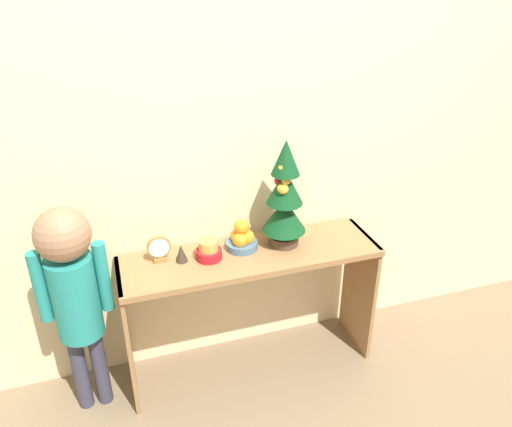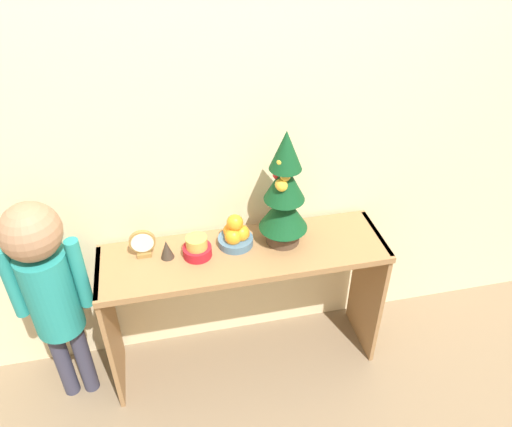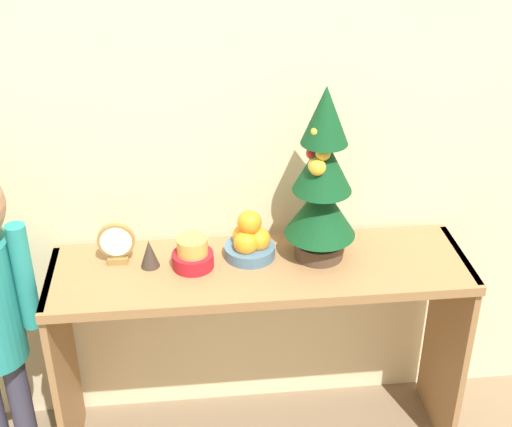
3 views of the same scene
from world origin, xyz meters
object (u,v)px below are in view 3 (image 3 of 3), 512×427
at_px(singing_bowl, 193,255).
at_px(figurine, 149,253).
at_px(fruit_bowl, 249,241).
at_px(desk_clock, 116,244).
at_px(mini_tree, 322,181).

relative_size(singing_bowl, figurine, 1.40).
bearing_deg(fruit_bowl, desk_clock, 178.81).
height_order(mini_tree, figurine, mini_tree).
xyz_separation_m(mini_tree, desk_clock, (-0.61, 0.03, -0.19)).
relative_size(fruit_bowl, desk_clock, 1.18).
distance_m(mini_tree, desk_clock, 0.64).
bearing_deg(mini_tree, desk_clock, 177.28).
bearing_deg(fruit_bowl, figurine, -175.24).
bearing_deg(desk_clock, fruit_bowl, -1.19).
bearing_deg(mini_tree, singing_bowl, -177.06).
xyz_separation_m(desk_clock, figurine, (0.10, -0.03, -0.02)).
bearing_deg(figurine, mini_tree, 0.49).
bearing_deg(figurine, singing_bowl, -6.81).
xyz_separation_m(mini_tree, figurine, (-0.51, -0.00, -0.21)).
bearing_deg(singing_bowl, desk_clock, 167.80).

